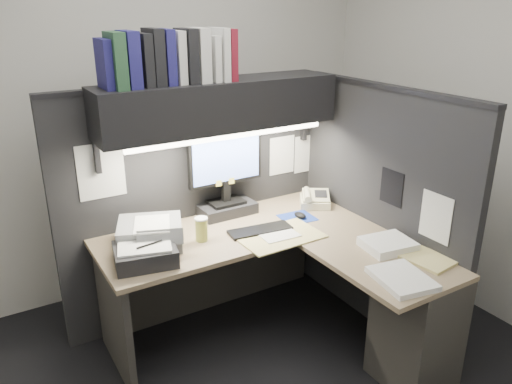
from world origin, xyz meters
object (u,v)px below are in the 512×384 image
Objects in this scene: printer at (150,234)px; notebook_stack at (145,255)px; keyboard at (260,230)px; coffee_cup at (201,230)px; overhead_shelf at (219,105)px; monitor at (226,182)px; desk at (326,295)px; telephone at (315,200)px.

printer reaches higher than notebook_stack.
coffee_cup is at bearing 175.03° from keyboard.
keyboard is at bearing -69.49° from overhead_shelf.
monitor is 4.13× the size of coffee_cup.
coffee_cup is (-0.56, 0.53, 0.36)m from desk.
monitor is (-0.23, 0.82, 0.52)m from desk.
telephone is (0.62, -0.19, -0.19)m from monitor.
telephone is 0.95m from coffee_cup.
desk is 1.10× the size of overhead_shelf.
keyboard is at bearing 5.67° from printer.
overhead_shelf is 0.89m from printer.
desk is 12.21× the size of coffee_cup.
coffee_cup is (-0.33, -0.29, -0.16)m from monitor.
notebook_stack is at bearing -153.69° from overhead_shelf.
monitor is at bearing -164.01° from telephone.
notebook_stack is (-0.76, -0.02, 0.04)m from keyboard.
coffee_cup is at bearing -138.67° from overhead_shelf.
desk is 1.09m from notebook_stack.
monitor is 0.66m from printer.
monitor is (0.07, 0.07, -0.54)m from overhead_shelf.
telephone is at bearing -10.21° from overhead_shelf.
overhead_shelf is 4.68× the size of notebook_stack.
keyboard is at bearing 1.13° from notebook_stack.
overhead_shelf is 1.01m from telephone.
notebook_stack reaches higher than desk.
keyboard is (0.11, -0.30, -0.76)m from overhead_shelf.
telephone is at bearing 21.07° from printer.
notebook_stack is at bearing 155.40° from desk.
printer is at bearing -146.88° from telephone.
desk is at bearing -74.57° from monitor.
printer is at bearing -167.26° from overhead_shelf.
monitor reaches higher than coffee_cup.
printer reaches higher than coffee_cup.
monitor is at bearing 41.96° from coffee_cup.
overhead_shelf reaches higher than monitor.
desk is 2.96× the size of monitor.
keyboard is 0.60m from telephone.
monitor is 0.67m from telephone.
desk is at bearing -68.21° from overhead_shelf.
overhead_shelf is 0.55m from monitor.
desk is at bearing -88.21° from telephone.
coffee_cup is 0.42× the size of notebook_stack.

